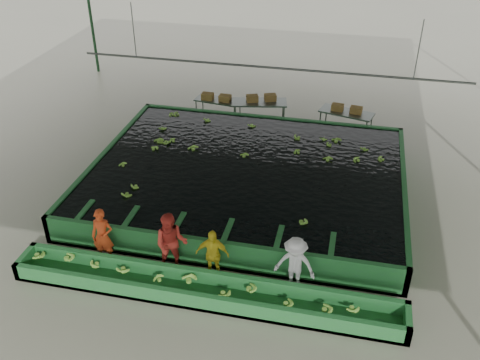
% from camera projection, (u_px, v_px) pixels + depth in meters
% --- Properties ---
extents(ground, '(80.00, 80.00, 0.00)m').
position_uv_depth(ground, '(236.00, 216.00, 16.45)').
color(ground, gray).
rests_on(ground, ground).
extents(shed_roof, '(20.00, 22.00, 0.04)m').
position_uv_depth(shed_roof, '(236.00, 59.00, 13.81)').
color(shed_roof, gray).
rests_on(shed_roof, shed_posts).
extents(shed_posts, '(20.00, 22.00, 5.00)m').
position_uv_depth(shed_posts, '(236.00, 144.00, 15.13)').
color(shed_posts, '#183B1E').
rests_on(shed_posts, ground).
extents(flotation_tank, '(10.00, 8.00, 0.90)m').
position_uv_depth(flotation_tank, '(247.00, 179.00, 17.45)').
color(flotation_tank, '#22682E').
rests_on(flotation_tank, ground).
extents(tank_water, '(9.70, 7.70, 0.00)m').
position_uv_depth(tank_water, '(247.00, 168.00, 17.24)').
color(tank_water, black).
rests_on(tank_water, flotation_tank).
extents(sorting_trough, '(10.00, 1.00, 0.50)m').
position_uv_depth(sorting_trough, '(204.00, 290.00, 13.33)').
color(sorting_trough, '#22682E').
rests_on(sorting_trough, ground).
extents(cableway_rail, '(0.08, 0.08, 14.00)m').
position_uv_depth(cableway_rail, '(268.00, 67.00, 19.00)').
color(cableway_rail, '#59605B').
rests_on(cableway_rail, shed_roof).
extents(rail_hanger_left, '(0.04, 0.04, 2.00)m').
position_uv_depth(rail_hanger_left, '(134.00, 30.00, 19.42)').
color(rail_hanger_left, '#59605B').
rests_on(rail_hanger_left, shed_roof).
extents(rail_hanger_right, '(0.04, 0.04, 2.00)m').
position_uv_depth(rail_hanger_right, '(419.00, 50.00, 17.53)').
color(rail_hanger_right, '#59605B').
rests_on(rail_hanger_right, shed_roof).
extents(worker_a, '(0.63, 0.44, 1.63)m').
position_uv_depth(worker_a, '(103.00, 236.00, 14.27)').
color(worker_a, '#D34119').
rests_on(worker_a, ground).
extents(worker_b, '(1.00, 0.85, 1.80)m').
position_uv_depth(worker_b, '(171.00, 244.00, 13.86)').
color(worker_b, red).
rests_on(worker_b, ground).
extents(worker_c, '(0.90, 0.43, 1.49)m').
position_uv_depth(worker_c, '(212.00, 254.00, 13.73)').
color(worker_c, yellow).
rests_on(worker_c, ground).
extents(worker_d, '(1.08, 0.68, 1.61)m').
position_uv_depth(worker_d, '(295.00, 265.00, 13.30)').
color(worker_d, silver).
rests_on(worker_d, ground).
extents(packing_table_left, '(1.96, 1.00, 0.86)m').
position_uv_depth(packing_table_left, '(218.00, 109.00, 22.15)').
color(packing_table_left, '#59605B').
rests_on(packing_table_left, ground).
extents(packing_table_mid, '(2.31, 1.29, 0.99)m').
position_uv_depth(packing_table_mid, '(259.00, 113.00, 21.67)').
color(packing_table_mid, '#59605B').
rests_on(packing_table_mid, ground).
extents(packing_table_right, '(2.20, 1.32, 0.94)m').
position_uv_depth(packing_table_right, '(345.00, 123.00, 20.97)').
color(packing_table_right, '#59605B').
rests_on(packing_table_right, ground).
extents(box_stack_left, '(1.24, 0.40, 0.26)m').
position_uv_depth(box_stack_left, '(216.00, 100.00, 21.87)').
color(box_stack_left, brown).
rests_on(box_stack_left, packing_table_left).
extents(box_stack_mid, '(1.23, 0.73, 0.26)m').
position_uv_depth(box_stack_mid, '(261.00, 101.00, 21.47)').
color(box_stack_mid, brown).
rests_on(box_stack_mid, packing_table_mid).
extents(box_stack_right, '(1.21, 0.49, 0.25)m').
position_uv_depth(box_stack_right, '(346.00, 112.00, 20.73)').
color(box_stack_right, brown).
rests_on(box_stack_right, packing_table_right).
extents(floating_bananas, '(9.34, 6.37, 0.13)m').
position_uv_depth(floating_bananas, '(252.00, 156.00, 17.90)').
color(floating_bananas, '#7EC13E').
rests_on(floating_bananas, tank_water).
extents(trough_bananas, '(8.67, 0.58, 0.12)m').
position_uv_depth(trough_bananas, '(203.00, 285.00, 13.25)').
color(trough_bananas, '#7EC13E').
rests_on(trough_bananas, sorting_trough).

